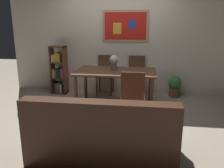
{
  "coord_description": "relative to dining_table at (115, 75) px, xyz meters",
  "views": [
    {
      "loc": [
        0.61,
        -4.09,
        1.69
      ],
      "look_at": [
        0.08,
        -0.22,
        0.65
      ],
      "focal_mm": 37.94,
      "sensor_mm": 36.0,
      "label": 1
    }
  ],
  "objects": [
    {
      "name": "ground_plane",
      "position": [
        -0.05,
        -0.53,
        -0.64
      ],
      "size": [
        12.0,
        12.0,
        0.0
      ],
      "primitive_type": "plane",
      "color": "tan"
    },
    {
      "name": "wall_back_with_painting",
      "position": [
        -0.05,
        1.0,
        0.66
      ],
      "size": [
        5.2,
        0.14,
        2.6
      ],
      "color": "silver",
      "rests_on": "ground_plane"
    },
    {
      "name": "dining_table",
      "position": [
        0.0,
        0.0,
        0.0
      ],
      "size": [
        1.6,
        0.95,
        0.73
      ],
      "color": "brown",
      "rests_on": "ground_plane"
    },
    {
      "name": "dining_chair_far_right",
      "position": [
        0.4,
        0.81,
        -0.1
      ],
      "size": [
        0.4,
        0.41,
        0.91
      ],
      "color": "brown",
      "rests_on": "ground_plane"
    },
    {
      "name": "dining_chair_near_right",
      "position": [
        0.39,
        -0.86,
        -0.1
      ],
      "size": [
        0.4,
        0.41,
        0.91
      ],
      "color": "brown",
      "rests_on": "ground_plane"
    },
    {
      "name": "dining_chair_far_left",
      "position": [
        -0.33,
        0.82,
        -0.1
      ],
      "size": [
        0.4,
        0.41,
        0.91
      ],
      "color": "brown",
      "rests_on": "ground_plane"
    },
    {
      "name": "leather_couch",
      "position": [
        0.08,
        -1.96,
        -0.33
      ],
      "size": [
        1.8,
        0.84,
        0.84
      ],
      "color": "#472819",
      "rests_on": "ground_plane"
    },
    {
      "name": "bookshelf",
      "position": [
        -1.45,
        0.7,
        -0.12
      ],
      "size": [
        0.37,
        0.28,
        1.13
      ],
      "color": "brown",
      "rests_on": "ground_plane"
    },
    {
      "name": "potted_ivy",
      "position": [
        1.28,
        0.78,
        -0.39
      ],
      "size": [
        0.31,
        0.31,
        0.55
      ],
      "color": "brown",
      "rests_on": "ground_plane"
    },
    {
      "name": "flower_vase",
      "position": [
        -0.04,
        0.07,
        0.26
      ],
      "size": [
        0.18,
        0.17,
        0.3
      ],
      "color": "slate",
      "rests_on": "dining_table"
    }
  ]
}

